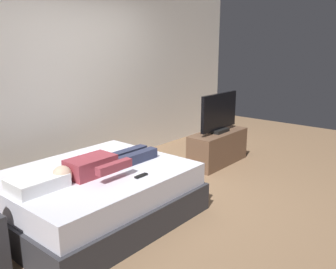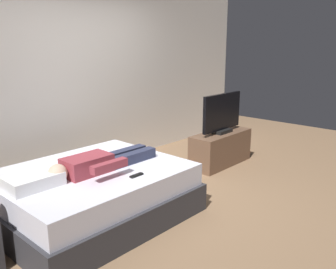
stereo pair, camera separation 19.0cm
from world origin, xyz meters
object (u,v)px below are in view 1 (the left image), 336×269
object	(u,v)px
person	(102,164)
tv	(219,114)
tv_stand	(218,148)
remote	(141,176)
bed	(96,195)
pillow	(37,183)

from	to	relation	value
person	tv	bearing A→B (deg)	1.91
tv_stand	person	bearing A→B (deg)	-178.09
remote	tv_stand	world-z (taller)	remote
bed	tv_stand	bearing A→B (deg)	-0.31
pillow	tv_stand	xyz separation A→B (m)	(2.99, -0.01, -0.35)
tv_stand	bed	bearing A→B (deg)	179.69
tv_stand	tv	distance (m)	0.53
bed	remote	bearing A→B (deg)	-70.01
pillow	bed	bearing A→B (deg)	-0.00
bed	tv	size ratio (longest dim) A/B	2.18
bed	remote	size ratio (longest dim) A/B	12.78
bed	tv	bearing A→B (deg)	-0.31
bed	person	bearing A→B (deg)	-72.22
pillow	tv	world-z (taller)	tv
pillow	tv_stand	distance (m)	3.01
remote	tv_stand	distance (m)	2.25
remote	tv	size ratio (longest dim) A/B	0.17
pillow	tv_stand	world-z (taller)	pillow
bed	pillow	size ratio (longest dim) A/B	3.99
person	tv_stand	xyz separation A→B (m)	(2.33, 0.08, -0.37)
bed	tv	world-z (taller)	tv
person	tv	size ratio (longest dim) A/B	1.43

